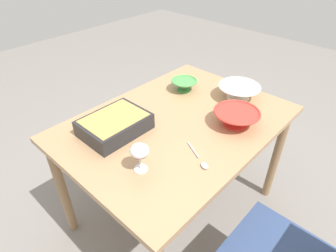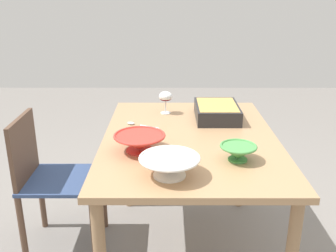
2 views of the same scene
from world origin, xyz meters
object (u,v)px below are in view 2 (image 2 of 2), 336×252
(wine_glass, at_px, (166,98))
(small_bowl, at_px, (238,152))
(serving_bowl, at_px, (140,142))
(casserole_dish, at_px, (217,111))
(serving_spoon, at_px, (136,124))
(chair, at_px, (49,177))
(dining_table, at_px, (190,152))
(mixing_bowl, at_px, (170,165))

(wine_glass, height_order, small_bowl, wine_glass)
(serving_bowl, bearing_deg, casserole_dish, -41.39)
(casserole_dish, distance_m, serving_spoon, 0.49)
(wine_glass, height_order, serving_spoon, wine_glass)
(chair, bearing_deg, serving_bowl, -119.14)
(casserole_dish, bearing_deg, wine_glass, 71.65)
(casserole_dish, height_order, serving_bowl, casserole_dish)
(dining_table, xyz_separation_m, mixing_bowl, (-0.44, 0.11, 0.14))
(wine_glass, relative_size, small_bowl, 0.83)
(chair, bearing_deg, mixing_bowl, -129.03)
(dining_table, distance_m, wine_glass, 0.46)
(wine_glass, relative_size, serving_spoon, 0.73)
(dining_table, bearing_deg, mixing_bowl, 166.22)
(mixing_bowl, relative_size, serving_spoon, 1.33)
(wine_glass, distance_m, small_bowl, 0.76)
(dining_table, distance_m, mixing_bowl, 0.48)
(serving_spoon, bearing_deg, wine_glass, -36.64)
(dining_table, relative_size, chair, 1.52)
(chair, bearing_deg, serving_spoon, -84.51)
(dining_table, distance_m, serving_bowl, 0.34)
(casserole_dish, bearing_deg, serving_bowl, 138.61)
(dining_table, height_order, wine_glass, wine_glass)
(wine_glass, bearing_deg, serving_bowl, 168.44)
(mixing_bowl, height_order, serving_spoon, mixing_bowl)
(chair, distance_m, serving_spoon, 0.60)
(chair, bearing_deg, dining_table, -98.67)
(casserole_dish, xyz_separation_m, small_bowl, (-0.58, -0.03, -0.01))
(small_bowl, bearing_deg, mixing_bowl, 116.22)
(wine_glass, relative_size, serving_bowl, 0.57)
(casserole_dish, height_order, serving_spoon, casserole_dish)
(small_bowl, distance_m, serving_spoon, 0.68)
(serving_bowl, bearing_deg, dining_table, -53.07)
(chair, height_order, serving_bowl, serving_bowl)
(wine_glass, distance_m, serving_spoon, 0.29)
(chair, relative_size, serving_bowl, 3.32)
(small_bowl, bearing_deg, wine_glass, 25.84)
(serving_spoon, bearing_deg, mixing_bowl, -163.16)
(casserole_dish, bearing_deg, mixing_bowl, 159.03)
(chair, xyz_separation_m, serving_spoon, (0.05, -0.51, 0.31))
(dining_table, height_order, small_bowl, small_bowl)
(dining_table, distance_m, casserole_dish, 0.37)
(mixing_bowl, relative_size, small_bowl, 1.52)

